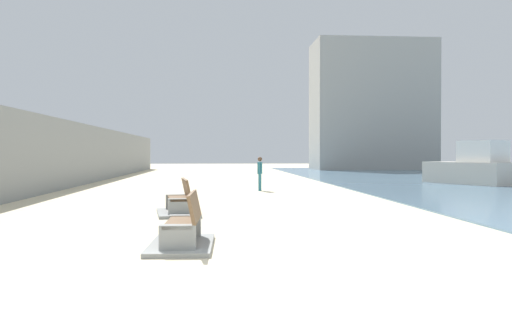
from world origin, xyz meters
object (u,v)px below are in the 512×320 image
Objects in this scene: bench_far at (179,206)px; person_walking at (260,171)px; bench_near at (183,234)px; boat_nearest at (474,168)px.

person_walking reaches higher than bench_far.
boat_nearest is (14.40, 17.92, 0.66)m from bench_near.
person_walking is 0.28× the size of boat_nearest.
bench_far is 0.41× the size of boat_nearest.
boat_nearest reaches higher than bench_far.
bench_far is 1.47× the size of person_walking.
bench_near is at bearing -85.23° from bench_far.
person_walking reaches higher than bench_near.
person_walking is at bearing -161.95° from boat_nearest.
person_walking is (2.55, 14.06, 0.64)m from bench_near.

